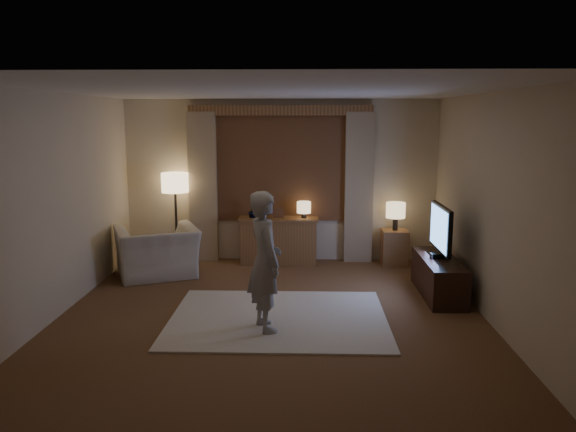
{
  "coord_description": "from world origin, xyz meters",
  "views": [
    {
      "loc": [
        0.39,
        -6.25,
        2.31
      ],
      "look_at": [
        0.18,
        0.6,
        1.1
      ],
      "focal_mm": 35.0,
      "sensor_mm": 36.0,
      "label": 1
    }
  ],
  "objects_px": {
    "side_table": "(394,247)",
    "tv_stand": "(439,277)",
    "person": "(265,261)",
    "sideboard": "(279,242)",
    "armchair": "(157,252)"
  },
  "relations": [
    {
      "from": "side_table",
      "to": "tv_stand",
      "type": "relative_size",
      "value": 0.4
    },
    {
      "from": "side_table",
      "to": "person",
      "type": "xyz_separation_m",
      "value": [
        -1.85,
        -2.84,
        0.5
      ]
    },
    {
      "from": "tv_stand",
      "to": "person",
      "type": "relative_size",
      "value": 0.92
    },
    {
      "from": "tv_stand",
      "to": "person",
      "type": "distance_m",
      "value": 2.6
    },
    {
      "from": "sideboard",
      "to": "person",
      "type": "relative_size",
      "value": 0.79
    },
    {
      "from": "sideboard",
      "to": "person",
      "type": "xyz_separation_m",
      "value": [
        -0.01,
        -2.89,
        0.43
      ]
    },
    {
      "from": "sideboard",
      "to": "tv_stand",
      "type": "relative_size",
      "value": 0.86
    },
    {
      "from": "sideboard",
      "to": "tv_stand",
      "type": "xyz_separation_m",
      "value": [
        2.18,
        -1.59,
        -0.1
      ]
    },
    {
      "from": "tv_stand",
      "to": "side_table",
      "type": "bearing_deg",
      "value": 102.35
    },
    {
      "from": "person",
      "to": "armchair",
      "type": "bearing_deg",
      "value": 17.99
    },
    {
      "from": "armchair",
      "to": "side_table",
      "type": "xyz_separation_m",
      "value": [
        3.58,
        0.78,
        -0.09
      ]
    },
    {
      "from": "person",
      "to": "sideboard",
      "type": "bearing_deg",
      "value": -22.28
    },
    {
      "from": "side_table",
      "to": "person",
      "type": "bearing_deg",
      "value": -123.1
    },
    {
      "from": "armchair",
      "to": "person",
      "type": "height_order",
      "value": "person"
    },
    {
      "from": "armchair",
      "to": "tv_stand",
      "type": "distance_m",
      "value": 3.99
    }
  ]
}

